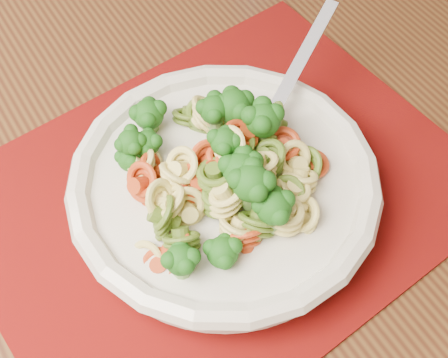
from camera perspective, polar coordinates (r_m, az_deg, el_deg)
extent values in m
cube|color=#503216|center=(0.62, -3.71, 7.04)|extent=(1.82, 1.54, 0.04)
cube|color=#640D04|center=(0.53, -0.38, -1.34)|extent=(0.51, 0.47, 0.00)
cylinder|color=beige|center=(0.52, 0.00, -2.23)|extent=(0.11, 0.11, 0.01)
cylinder|color=beige|center=(0.50, 0.00, -1.09)|extent=(0.23, 0.23, 0.03)
torus|color=beige|center=(0.49, 0.00, -0.15)|extent=(0.25, 0.25, 0.02)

